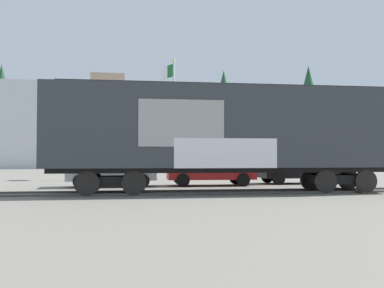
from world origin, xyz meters
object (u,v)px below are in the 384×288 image
parked_car_red (210,168)px  parked_car_black (296,168)px  flagpole (171,102)px  parked_car_silver (110,170)px  freight_car (228,130)px

parked_car_red → parked_car_black: size_ratio=1.08×
flagpole → parked_car_silver: bearing=-120.0°
parked_car_silver → parked_car_red: (4.90, -0.06, 0.05)m
parked_car_silver → parked_car_red: parked_car_red is taller
parked_car_silver → flagpole: bearing=60.0°
parked_car_red → flagpole: bearing=97.1°
flagpole → freight_car: bearing=-87.0°
freight_car → parked_car_black: (5.19, 4.90, -1.66)m
parked_car_silver → parked_car_black: bearing=3.6°
parked_car_red → parked_car_black: (4.90, 0.67, -0.02)m
flagpole → parked_car_black: size_ratio=1.91×
freight_car → parked_car_black: 7.32m
parked_car_red → freight_car: bearing=-94.0°
flagpole → parked_car_silver: 9.10m
freight_car → parked_car_black: size_ratio=3.50×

